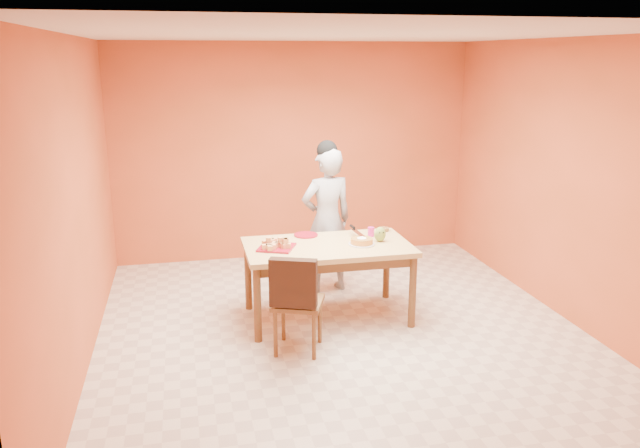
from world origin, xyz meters
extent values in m
plane|color=beige|center=(0.00, 0.00, 0.00)|extent=(5.00, 5.00, 0.00)
plane|color=silver|center=(0.00, 0.00, 2.70)|extent=(5.00, 5.00, 0.00)
plane|color=#CF572F|center=(0.00, 2.50, 1.35)|extent=(4.50, 0.00, 4.50)
plane|color=#CF572F|center=(-2.25, 0.00, 1.35)|extent=(0.00, 5.00, 5.00)
plane|color=#CF572F|center=(2.25, 0.00, 1.35)|extent=(0.00, 5.00, 5.00)
cube|color=tan|center=(-0.06, 0.41, 0.73)|extent=(1.60, 0.90, 0.05)
cube|color=brown|center=(-0.06, 0.41, 0.66)|extent=(1.48, 0.78, 0.10)
cylinder|color=brown|center=(-0.80, 0.02, 0.35)|extent=(0.07, 0.07, 0.71)
cylinder|color=brown|center=(-0.80, 0.80, 0.35)|extent=(0.07, 0.07, 0.71)
cylinder|color=brown|center=(0.68, 0.02, 0.35)|extent=(0.07, 0.07, 0.71)
cylinder|color=brown|center=(0.68, 0.80, 0.35)|extent=(0.07, 0.07, 0.71)
imported|color=#98979A|center=(0.11, 1.16, 0.80)|extent=(0.64, 0.48, 1.59)
cube|color=maroon|center=(-0.56, 0.39, 0.77)|extent=(0.42, 0.42, 0.02)
cylinder|color=maroon|center=(-0.20, 0.76, 0.77)|extent=(0.32, 0.32, 0.01)
cylinder|color=silver|center=(0.27, 0.34, 0.77)|extent=(0.28, 0.28, 0.01)
cylinder|color=#C37B32|center=(0.27, 0.34, 0.80)|extent=(0.24, 0.24, 0.05)
cube|color=white|center=(0.28, 0.52, 0.83)|extent=(0.07, 0.29, 0.01)
ellipsoid|color=olive|center=(0.47, 0.40, 0.83)|extent=(0.14, 0.13, 0.15)
cylinder|color=#CA1E82|center=(0.44, 0.59, 0.81)|extent=(0.09, 0.09, 0.09)
cylinder|color=#3A2010|center=(0.62, 0.76, 0.78)|extent=(0.15, 0.15, 0.03)
camera|label=1|loc=(-1.38, -5.21, 2.53)|focal=35.00mm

